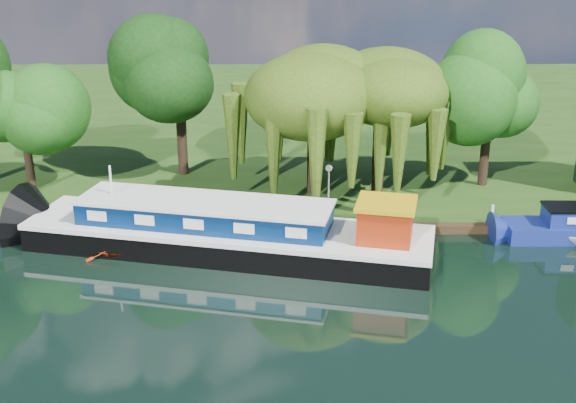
{
  "coord_description": "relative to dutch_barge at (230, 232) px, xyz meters",
  "views": [
    {
      "loc": [
        -1.94,
        -26.88,
        14.5
      ],
      "look_at": [
        -1.75,
        5.29,
        2.8
      ],
      "focal_mm": 45.0,
      "sensor_mm": 36.0,
      "label": 1
    }
  ],
  "objects": [
    {
      "name": "willow_right",
      "position": [
        8.1,
        7.37,
        4.88
      ],
      "size": [
        6.16,
        6.16,
        7.51
      ],
      "color": "black",
      "rests_on": "far_bank"
    },
    {
      "name": "ground",
      "position": [
        4.58,
        -5.75,
        -1.04
      ],
      "size": [
        120.0,
        120.0,
        0.0
      ],
      "primitive_type": "plane",
      "color": "black"
    },
    {
      "name": "lamppost",
      "position": [
        5.08,
        4.75,
        1.38
      ],
      "size": [
        0.36,
        0.36,
        2.56
      ],
      "color": "silver",
      "rests_on": "far_bank"
    },
    {
      "name": "mooring_posts",
      "position": [
        4.08,
        2.65,
        -0.09
      ],
      "size": [
        19.16,
        0.16,
        1.0
      ],
      "color": "silver",
      "rests_on": "far_bank"
    },
    {
      "name": "tree_far_mid",
      "position": [
        -3.77,
        11.33,
        5.66
      ],
      "size": [
        5.55,
        5.55,
        9.07
      ],
      "color": "black",
      "rests_on": "far_bank"
    },
    {
      "name": "willow_left",
      "position": [
        4.34,
        7.56,
        5.24
      ],
      "size": [
        6.71,
        6.71,
        8.04
      ],
      "color": "black",
      "rests_on": "far_bank"
    },
    {
      "name": "red_dinghy",
      "position": [
        -5.47,
        -0.3,
        -1.04
      ],
      "size": [
        3.88,
        3.11,
        0.71
      ],
      "primitive_type": "imported",
      "rotation": [
        0.0,
        0.0,
        1.37
      ],
      "color": "#95250A",
      "rests_on": "ground"
    },
    {
      "name": "tree_far_left",
      "position": [
        -12.31,
        7.95,
        4.31
      ],
      "size": [
        4.44,
        4.44,
        7.15
      ],
      "color": "black",
      "rests_on": "far_bank"
    },
    {
      "name": "far_bank",
      "position": [
        4.58,
        28.25,
        -0.82
      ],
      "size": [
        120.0,
        52.0,
        0.45
      ],
      "primitive_type": "cube",
      "color": "#1C380F",
      "rests_on": "ground"
    },
    {
      "name": "dutch_barge",
      "position": [
        0.0,
        0.0,
        0.0
      ],
      "size": [
        20.42,
        8.85,
        4.2
      ],
      "rotation": [
        0.0,
        0.0,
        -0.23
      ],
      "color": "black",
      "rests_on": "ground"
    },
    {
      "name": "tree_far_right",
      "position": [
        14.73,
        9.0,
        4.9
      ],
      "size": [
        4.88,
        4.88,
        7.98
      ],
      "color": "black",
      "rests_on": "far_bank"
    }
  ]
}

